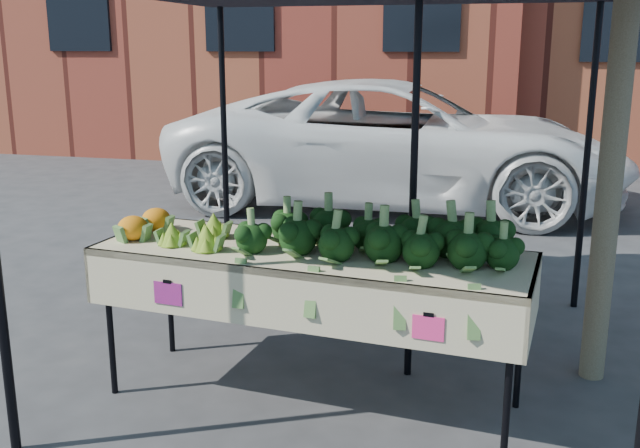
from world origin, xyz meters
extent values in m
plane|color=#2F2F31|center=(0.00, 0.00, 0.00)|extent=(90.00, 90.00, 0.00)
cube|color=#C8BA91|center=(-0.11, 0.03, 0.45)|extent=(2.47, 1.03, 0.90)
cube|color=#F22D8C|center=(-0.78, -0.37, 0.70)|extent=(0.17, 0.01, 0.12)
cube|color=#EF2D7A|center=(0.63, -0.37, 0.70)|extent=(0.17, 0.01, 0.12)
ellipsoid|color=black|center=(0.25, 0.06, 1.03)|extent=(1.54, 0.57, 0.26)
ellipsoid|color=#84A726|center=(-0.78, 0.02, 1.00)|extent=(0.43, 0.47, 0.20)
ellipsoid|color=orange|center=(-1.15, 0.10, 0.99)|extent=(0.23, 0.43, 0.18)
camera|label=1|loc=(0.90, -3.65, 1.99)|focal=40.53mm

